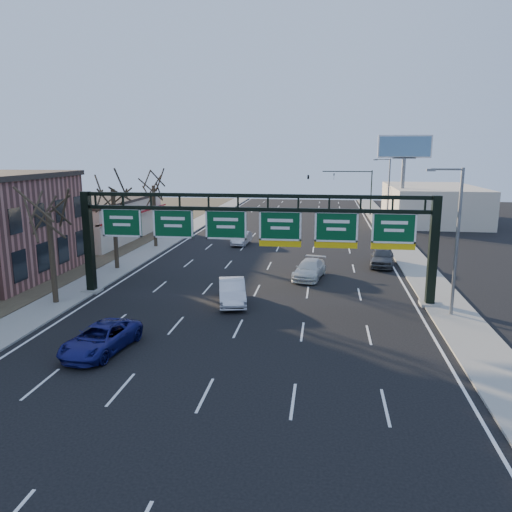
# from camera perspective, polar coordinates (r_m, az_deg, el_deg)

# --- Properties ---
(ground) EXTENTS (160.00, 160.00, 0.00)m
(ground) POSITION_cam_1_polar(r_m,az_deg,el_deg) (26.98, -2.81, -9.73)
(ground) COLOR black
(ground) RESTS_ON ground
(sidewalk_left) EXTENTS (3.00, 120.00, 0.12)m
(sidewalk_left) POSITION_cam_1_polar(r_m,az_deg,el_deg) (48.95, -13.27, -0.04)
(sidewalk_left) COLOR gray
(sidewalk_left) RESTS_ON ground
(sidewalk_right) EXTENTS (3.00, 120.00, 0.12)m
(sidewalk_right) POSITION_cam_1_polar(r_m,az_deg,el_deg) (46.42, 17.71, -0.94)
(sidewalk_right) COLOR gray
(sidewalk_right) RESTS_ON ground
(dirt_strip_left) EXTENTS (21.00, 120.00, 0.06)m
(dirt_strip_left) POSITION_cam_1_polar(r_m,az_deg,el_deg) (54.53, -25.32, 0.30)
(dirt_strip_left) COLOR #473D2B
(dirt_strip_left) RESTS_ON ground
(lane_markings) EXTENTS (21.60, 120.00, 0.01)m
(lane_markings) POSITION_cam_1_polar(r_m,az_deg,el_deg) (45.96, 1.80, -0.56)
(lane_markings) COLOR white
(lane_markings) RESTS_ON ground
(sign_gantry) EXTENTS (24.60, 1.20, 7.20)m
(sign_gantry) POSITION_cam_1_polar(r_m,az_deg,el_deg) (33.37, -0.08, 2.76)
(sign_gantry) COLOR black
(sign_gantry) RESTS_ON ground
(cream_strip) EXTENTS (10.90, 18.40, 4.70)m
(cream_strip) POSITION_cam_1_polar(r_m,az_deg,el_deg) (60.17, -18.06, 4.11)
(cream_strip) COLOR beige
(cream_strip) RESTS_ON ground
(building_right_distant) EXTENTS (12.00, 20.00, 5.00)m
(building_right_distant) POSITION_cam_1_polar(r_m,az_deg,el_deg) (76.54, 19.46, 5.68)
(building_right_distant) COLOR beige
(building_right_distant) RESTS_ON ground
(tree_gantry) EXTENTS (3.60, 3.60, 8.48)m
(tree_gantry) POSITION_cam_1_polar(r_m,az_deg,el_deg) (34.54, -22.79, 6.30)
(tree_gantry) COLOR #2F271A
(tree_gantry) RESTS_ON sidewalk_left
(tree_mid) EXTENTS (3.60, 3.60, 9.24)m
(tree_mid) POSITION_cam_1_polar(r_m,az_deg,el_deg) (43.38, -16.14, 8.70)
(tree_mid) COLOR #2F271A
(tree_mid) RESTS_ON sidewalk_left
(tree_far) EXTENTS (3.60, 3.60, 8.86)m
(tree_far) POSITION_cam_1_polar(r_m,az_deg,el_deg) (52.69, -11.70, 9.01)
(tree_far) COLOR #2F271A
(tree_far) RESTS_ON sidewalk_left
(streetlight_near) EXTENTS (2.15, 0.22, 9.00)m
(streetlight_near) POSITION_cam_1_polar(r_m,az_deg,el_deg) (31.96, 21.82, 2.31)
(streetlight_near) COLOR slate
(streetlight_near) RESTS_ON sidewalk_right
(streetlight_far) EXTENTS (2.15, 0.22, 9.00)m
(streetlight_far) POSITION_cam_1_polar(r_m,az_deg,el_deg) (65.27, 14.80, 7.27)
(streetlight_far) COLOR slate
(streetlight_far) RESTS_ON sidewalk_right
(billboard_right) EXTENTS (7.00, 0.50, 12.00)m
(billboard_right) POSITION_cam_1_polar(r_m,az_deg,el_deg) (70.37, 16.58, 10.73)
(billboard_right) COLOR slate
(billboard_right) RESTS_ON ground
(traffic_signal_mast) EXTENTS (10.16, 0.54, 7.00)m
(traffic_signal_mast) POSITION_cam_1_polar(r_m,az_deg,el_deg) (79.76, 8.66, 8.60)
(traffic_signal_mast) COLOR black
(traffic_signal_mast) RESTS_ON ground
(car_blue_suv) EXTENTS (3.00, 5.29, 1.39)m
(car_blue_suv) POSITION_cam_1_polar(r_m,az_deg,el_deg) (26.61, -17.31, -8.98)
(car_blue_suv) COLOR navy
(car_blue_suv) RESTS_ON ground
(car_silver_sedan) EXTENTS (2.71, 5.09, 1.60)m
(car_silver_sedan) POSITION_cam_1_polar(r_m,az_deg,el_deg) (33.21, -2.76, -4.08)
(car_silver_sedan) COLOR silver
(car_silver_sedan) RESTS_ON ground
(car_white_wagon) EXTENTS (2.90, 5.24, 1.44)m
(car_white_wagon) POSITION_cam_1_polar(r_m,az_deg,el_deg) (39.88, 6.15, -1.52)
(car_white_wagon) COLOR silver
(car_white_wagon) RESTS_ON ground
(car_grey_far) EXTENTS (2.58, 5.05, 1.65)m
(car_grey_far) POSITION_cam_1_polar(r_m,az_deg,el_deg) (45.17, 14.23, -0.09)
(car_grey_far) COLOR #414346
(car_grey_far) RESTS_ON ground
(car_silver_distant) EXTENTS (1.79, 4.29, 1.38)m
(car_silver_distant) POSITION_cam_1_polar(r_m,az_deg,el_deg) (53.89, -1.65, 2.04)
(car_silver_distant) COLOR silver
(car_silver_distant) RESTS_ON ground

